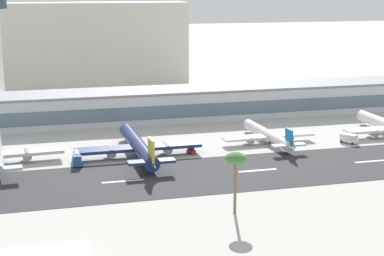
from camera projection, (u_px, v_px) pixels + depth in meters
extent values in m
plane|color=#B2AFA8|center=(255.00, 171.00, 183.18)|extent=(1400.00, 1400.00, 0.00)
cube|color=#2D2D30|center=(255.00, 171.00, 183.00)|extent=(800.00, 35.16, 0.08)
cube|color=white|center=(123.00, 181.00, 173.07)|extent=(12.00, 1.20, 0.01)
cube|color=white|center=(258.00, 170.00, 183.18)|extent=(12.00, 1.20, 0.01)
cube|color=white|center=(372.00, 161.00, 192.75)|extent=(12.00, 1.20, 0.01)
cube|color=silver|center=(170.00, 105.00, 253.27)|extent=(211.27, 22.05, 11.64)
cube|color=slate|center=(176.00, 112.00, 242.88)|extent=(204.93, 0.30, 5.24)
cube|color=gray|center=(170.00, 90.00, 251.83)|extent=(213.38, 22.27, 1.00)
cube|color=beige|center=(76.00, 44.00, 338.34)|extent=(122.41, 25.02, 45.13)
cylinder|color=gray|center=(27.00, 155.00, 192.25)|extent=(3.23, 6.31, 2.85)
cylinder|color=navy|center=(138.00, 145.00, 198.15)|extent=(5.30, 45.85, 4.58)
sphere|color=navy|center=(126.00, 130.00, 219.60)|extent=(4.35, 4.35, 4.35)
cone|color=navy|center=(153.00, 165.00, 176.69)|extent=(4.25, 8.31, 4.12)
cube|color=navy|center=(138.00, 147.00, 197.39)|extent=(40.93, 7.51, 1.01)
cylinder|color=gray|center=(166.00, 148.00, 200.00)|extent=(3.08, 6.46, 2.98)
cylinder|color=gray|center=(110.00, 152.00, 195.15)|extent=(3.08, 6.46, 2.98)
cube|color=navy|center=(151.00, 162.00, 178.30)|extent=(13.94, 4.00, 0.81)
cube|color=gold|center=(151.00, 151.00, 177.57)|extent=(0.83, 6.19, 7.33)
cylinder|color=black|center=(139.00, 156.00, 196.66)|extent=(0.82, 0.82, 1.26)
cylinder|color=silver|center=(268.00, 135.00, 215.47)|extent=(5.23, 36.25, 3.61)
sphere|color=silver|center=(248.00, 124.00, 232.26)|extent=(3.43, 3.43, 3.43)
cone|color=silver|center=(291.00, 147.00, 198.69)|extent=(3.54, 6.64, 3.25)
cube|color=silver|center=(268.00, 136.00, 214.88)|extent=(33.50, 6.90, 0.79)
cylinder|color=gray|center=(288.00, 136.00, 217.21)|extent=(2.57, 5.16, 2.35)
cylinder|color=gray|center=(249.00, 140.00, 212.85)|extent=(2.57, 5.16, 2.35)
cube|color=silver|center=(289.00, 145.00, 199.95)|extent=(11.44, 3.48, 0.64)
cube|color=#1975B2|center=(289.00, 138.00, 199.37)|extent=(0.80, 4.90, 5.78)
cylinder|color=black|center=(270.00, 142.00, 214.32)|extent=(0.65, 0.65, 0.99)
sphere|color=white|center=(362.00, 116.00, 244.93)|extent=(4.03, 4.03, 4.03)
cylinder|color=gray|center=(372.00, 132.00, 222.37)|extent=(2.81, 5.96, 2.76)
cube|color=#B2231E|center=(191.00, 151.00, 201.47)|extent=(2.68, 3.57, 1.00)
cube|color=black|center=(191.00, 149.00, 201.26)|extent=(1.90, 2.26, 0.90)
cylinder|color=black|center=(191.00, 154.00, 200.25)|extent=(0.48, 0.66, 0.60)
cylinder|color=black|center=(195.00, 153.00, 201.18)|extent=(0.48, 0.66, 0.60)
cylinder|color=black|center=(187.00, 152.00, 202.00)|extent=(0.48, 0.66, 0.60)
cylinder|color=black|center=(191.00, 152.00, 202.93)|extent=(0.48, 0.66, 0.60)
cube|color=white|center=(349.00, 140.00, 214.73)|extent=(5.39, 6.30, 1.20)
cube|color=silver|center=(351.00, 137.00, 213.96)|extent=(4.35, 4.86, 1.60)
cube|color=white|center=(343.00, 136.00, 215.79)|extent=(2.77, 2.64, 1.50)
cylinder|color=black|center=(345.00, 140.00, 217.08)|extent=(0.74, 0.90, 0.90)
cylinder|color=black|center=(341.00, 142.00, 215.31)|extent=(0.74, 0.90, 0.90)
cylinder|color=black|center=(356.00, 142.00, 214.43)|extent=(0.74, 0.90, 0.90)
cylinder|color=black|center=(352.00, 144.00, 212.65)|extent=(0.74, 0.90, 0.90)
cube|color=#23569E|center=(77.00, 161.00, 189.26)|extent=(2.74, 8.54, 1.40)
cylinder|color=silver|center=(77.00, 155.00, 189.83)|extent=(2.19, 5.81, 2.10)
cube|color=#23569E|center=(77.00, 159.00, 185.85)|extent=(2.42, 2.08, 1.80)
cylinder|color=black|center=(73.00, 166.00, 186.31)|extent=(0.29, 0.90, 0.90)
cylinder|color=black|center=(82.00, 165.00, 186.91)|extent=(0.29, 0.90, 0.90)
cylinder|color=black|center=(72.00, 161.00, 191.93)|extent=(0.29, 0.90, 0.90)
cylinder|color=black|center=(81.00, 160.00, 192.54)|extent=(0.29, 0.90, 0.90)
cylinder|color=brown|center=(235.00, 186.00, 147.24)|extent=(0.70, 0.70, 13.97)
ellipsoid|color=#427538|center=(236.00, 158.00, 145.65)|extent=(5.12, 5.12, 2.81)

